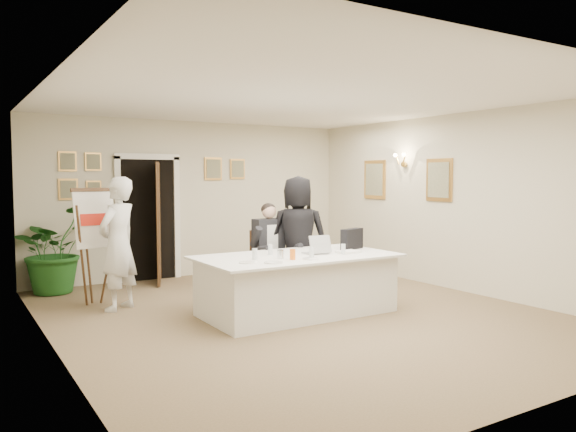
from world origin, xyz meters
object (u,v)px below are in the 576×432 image
(seated_man, at_px, (270,250))
(potted_palm, at_px, (54,249))
(laptop, at_px, (315,243))
(laptop_bag, at_px, (352,239))
(paper_stack, at_px, (348,252))
(oj_glass, at_px, (293,254))
(flip_chart, at_px, (93,253))
(steel_jug, at_px, (281,254))
(conference_table, at_px, (297,284))
(standing_man, at_px, (118,244))
(standing_woman, at_px, (298,237))

(seated_man, xyz_separation_m, potted_palm, (-2.70, 2.04, -0.04))
(laptop, relative_size, laptop_bag, 0.82)
(seated_man, relative_size, paper_stack, 4.75)
(laptop, relative_size, oj_glass, 2.61)
(flip_chart, relative_size, steel_jug, 14.63)
(conference_table, distance_m, seated_man, 1.14)
(standing_man, xyz_separation_m, standing_woman, (2.51, -0.59, 0.01))
(laptop_bag, bearing_deg, laptop, 170.14)
(steel_jug, bearing_deg, oj_glass, -59.91)
(standing_man, distance_m, laptop_bag, 3.22)
(standing_woman, relative_size, steel_jug, 16.51)
(flip_chart, xyz_separation_m, steel_jug, (1.82, -2.04, 0.08))
(standing_woman, xyz_separation_m, paper_stack, (0.14, -1.04, -0.12))
(flip_chart, bearing_deg, paper_stack, -35.59)
(conference_table, height_order, seated_man, seated_man)
(flip_chart, bearing_deg, standing_man, -61.64)
(flip_chart, bearing_deg, laptop_bag, -29.20)
(conference_table, distance_m, potted_palm, 4.00)
(potted_palm, relative_size, laptop_bag, 3.25)
(flip_chart, height_order, paper_stack, flip_chart)
(potted_palm, xyz_separation_m, steel_jug, (2.14, -3.28, 0.15))
(standing_man, height_order, standing_woman, standing_woman)
(potted_palm, bearing_deg, standing_woman, -36.52)
(standing_woman, bearing_deg, oj_glass, 85.50)
(oj_glass, bearing_deg, standing_man, 133.67)
(standing_man, distance_m, potted_palm, 1.78)
(conference_table, xyz_separation_m, standing_man, (-1.94, 1.44, 0.51))
(oj_glass, bearing_deg, paper_stack, 7.55)
(flip_chart, distance_m, steel_jug, 2.74)
(seated_man, height_order, paper_stack, seated_man)
(conference_table, distance_m, laptop, 0.60)
(standing_man, height_order, potted_palm, standing_man)
(conference_table, distance_m, standing_man, 2.47)
(laptop, bearing_deg, standing_woman, 76.70)
(seated_man, xyz_separation_m, oj_glass, (-0.47, -1.38, 0.13))
(potted_palm, bearing_deg, steel_jug, -56.85)
(conference_table, xyz_separation_m, laptop, (0.29, -0.00, 0.52))
(standing_man, bearing_deg, laptop_bag, 118.26)
(potted_palm, xyz_separation_m, paper_stack, (3.20, -3.30, 0.11))
(paper_stack, distance_m, steel_jug, 1.06)
(flip_chart, bearing_deg, standing_woman, -20.49)
(potted_palm, xyz_separation_m, laptop_bag, (3.49, -3.01, 0.24))
(laptop, distance_m, oj_glass, 0.64)
(flip_chart, xyz_separation_m, standing_man, (0.23, -0.43, 0.15))
(flip_chart, distance_m, oj_glass, 2.90)
(oj_glass, bearing_deg, potted_palm, 123.02)
(seated_man, distance_m, paper_stack, 1.35)
(paper_stack, xyz_separation_m, oj_glass, (-0.97, -0.13, 0.05))
(seated_man, distance_m, laptop, 1.10)
(laptop_bag, distance_m, steel_jug, 1.37)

